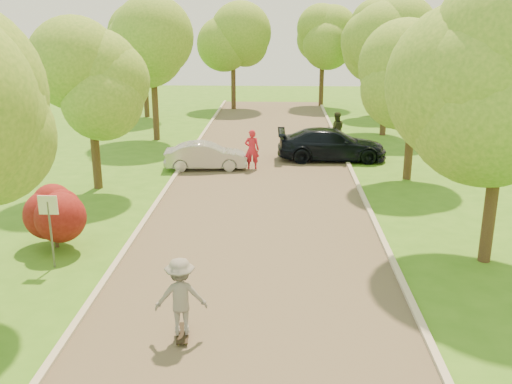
% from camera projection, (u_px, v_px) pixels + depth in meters
% --- Properties ---
extents(ground, '(100.00, 100.00, 0.00)m').
position_uv_depth(ground, '(246.00, 348.00, 12.47)').
color(ground, '#38731B').
rests_on(ground, ground).
extents(road, '(8.00, 60.00, 0.01)m').
position_uv_depth(road, '(259.00, 222.00, 20.11)').
color(road, '#4C4438').
rests_on(road, ground).
extents(curb_left, '(0.18, 60.00, 0.12)m').
position_uv_depth(curb_left, '(146.00, 219.00, 20.26)').
color(curb_left, '#B2AD9E').
rests_on(curb_left, ground).
extents(curb_right, '(0.18, 60.00, 0.12)m').
position_uv_depth(curb_right, '(375.00, 223.00, 19.93)').
color(curb_right, '#B2AD9E').
rests_on(curb_right, ground).
extents(street_sign, '(0.55, 0.06, 2.17)m').
position_uv_depth(street_sign, '(49.00, 216.00, 16.07)').
color(street_sign, '#59595E').
rests_on(street_sign, ground).
extents(red_shrub, '(1.70, 1.70, 1.95)m').
position_uv_depth(red_shrub, '(54.00, 214.00, 17.66)').
color(red_shrub, '#382619').
rests_on(red_shrub, ground).
extents(tree_l_midb, '(4.30, 4.20, 6.62)m').
position_uv_depth(tree_l_midb, '(94.00, 79.00, 22.87)').
color(tree_l_midb, '#382619').
rests_on(tree_l_midb, ground).
extents(tree_l_far, '(4.92, 4.80, 7.79)m').
position_uv_depth(tree_l_far, '(156.00, 45.00, 32.14)').
color(tree_l_far, '#382619').
rests_on(tree_l_far, ground).
extents(tree_r_midb, '(4.51, 4.40, 7.01)m').
position_uv_depth(tree_r_midb, '(420.00, 68.00, 24.14)').
color(tree_r_midb, '#382619').
rests_on(tree_r_midb, ground).
extents(tree_r_far, '(5.33, 5.20, 8.34)m').
position_uv_depth(tree_r_far, '(393.00, 37.00, 33.39)').
color(tree_r_far, '#382619').
rests_on(tree_r_far, ground).
extents(tree_bg_a, '(5.12, 5.00, 7.72)m').
position_uv_depth(tree_bg_a, '(146.00, 42.00, 39.92)').
color(tree_bg_a, '#382619').
rests_on(tree_bg_a, ground).
extents(tree_bg_b, '(5.12, 5.00, 7.95)m').
position_uv_depth(tree_bg_b, '(386.00, 38.00, 41.08)').
color(tree_bg_b, '#382619').
rests_on(tree_bg_b, ground).
extents(tree_bg_c, '(4.92, 4.80, 7.33)m').
position_uv_depth(tree_bg_c, '(236.00, 44.00, 43.59)').
color(tree_bg_c, '#382619').
rests_on(tree_bg_c, ground).
extents(tree_bg_d, '(5.12, 5.00, 7.72)m').
position_uv_depth(tree_bg_d, '(326.00, 39.00, 45.12)').
color(tree_bg_d, '#382619').
rests_on(tree_bg_d, ground).
extents(silver_sedan, '(3.99, 1.71, 1.28)m').
position_uv_depth(silver_sedan, '(206.00, 156.00, 27.05)').
color(silver_sedan, '#A3A4A8').
rests_on(silver_sedan, ground).
extents(dark_sedan, '(5.51, 2.33, 1.58)m').
position_uv_depth(dark_sedan, '(332.00, 144.00, 28.76)').
color(dark_sedan, black).
rests_on(dark_sedan, ground).
extents(longboard, '(0.40, 0.95, 0.11)m').
position_uv_depth(longboard, '(182.00, 333.00, 12.88)').
color(longboard, black).
rests_on(longboard, ground).
extents(skateboarder, '(1.26, 0.84, 1.81)m').
position_uv_depth(skateboarder, '(181.00, 297.00, 12.61)').
color(skateboarder, slate).
rests_on(skateboarder, longboard).
extents(person_striped, '(0.70, 0.47, 1.90)m').
position_uv_depth(person_striped, '(252.00, 149.00, 26.96)').
color(person_striped, '#B61B2E').
rests_on(person_striped, ground).
extents(person_olive, '(0.99, 0.79, 1.95)m').
position_uv_depth(person_olive, '(336.00, 130.00, 31.64)').
color(person_olive, '#2D341F').
rests_on(person_olive, ground).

